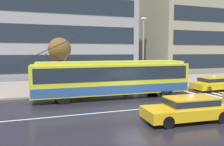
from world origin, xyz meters
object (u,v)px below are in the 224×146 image
object	(u,v)px
pedestrian_walking_past	(80,72)
pedestrian_waiting_by_pole	(55,79)
taxi_oncoming_near	(188,108)
street_lamp	(143,47)
taxi_ahead_of_bus	(214,83)
street_tree_bare	(60,50)
pedestrian_approaching_curb	(126,79)
trolleybus	(112,78)
bus_shelter	(83,69)
pedestrian_at_shelter	(96,78)

from	to	relation	value
pedestrian_walking_past	pedestrian_waiting_by_pole	size ratio (longest dim) A/B	1.19
taxi_oncoming_near	street_lamp	xyz separation A→B (m)	(2.16, 9.67, 3.38)
taxi_ahead_of_bus	street_tree_bare	bearing A→B (deg)	163.94
street_lamp	pedestrian_approaching_curb	bearing A→B (deg)	179.68
taxi_oncoming_near	pedestrian_walking_past	bearing A→B (deg)	107.44
pedestrian_walking_past	pedestrian_waiting_by_pole	world-z (taller)	pedestrian_walking_past
trolleybus	street_tree_bare	bearing A→B (deg)	134.27
pedestrian_waiting_by_pole	street_tree_bare	xyz separation A→B (m)	(0.38, -0.80, 2.67)
pedestrian_approaching_curb	pedestrian_waiting_by_pole	xyz separation A→B (m)	(-6.28, 1.82, 0.01)
pedestrian_walking_past	street_tree_bare	world-z (taller)	street_tree_bare
pedestrian_approaching_curb	pedestrian_walking_past	bearing A→B (deg)	156.30
trolleybus	taxi_oncoming_near	world-z (taller)	trolleybus
trolleybus	bus_shelter	xyz separation A→B (m)	(-1.73, 3.20, 0.47)
trolleybus	pedestrian_approaching_curb	distance (m)	3.57
taxi_ahead_of_bus	pedestrian_waiting_by_pole	size ratio (longest dim) A/B	2.67
trolleybus	street_tree_bare	world-z (taller)	trolleybus
pedestrian_at_shelter	pedestrian_walking_past	world-z (taller)	pedestrian_walking_past
pedestrian_at_shelter	street_tree_bare	bearing A→B (deg)	-172.94
pedestrian_approaching_curb	pedestrian_waiting_by_pole	distance (m)	6.54
pedestrian_approaching_curb	pedestrian_at_shelter	bearing A→B (deg)	150.27
taxi_oncoming_near	street_lamp	world-z (taller)	street_lamp
pedestrian_approaching_curb	street_lamp	world-z (taller)	street_lamp
trolleybus	taxi_ahead_of_bus	distance (m)	9.96
trolleybus	taxi_oncoming_near	xyz separation A→B (m)	(1.86, -6.94, -0.88)
trolleybus	street_tree_bare	xyz separation A→B (m)	(-3.67, 3.77, 2.19)
pedestrian_walking_past	street_lamp	bearing A→B (deg)	-16.89
pedestrian_waiting_by_pole	street_lamp	size ratio (longest dim) A/B	0.25
bus_shelter	taxi_ahead_of_bus	bearing A→B (deg)	-16.03
bus_shelter	street_tree_bare	world-z (taller)	street_tree_bare
bus_shelter	pedestrian_at_shelter	world-z (taller)	bus_shelter
trolleybus	street_tree_bare	distance (m)	5.70
trolleybus	bus_shelter	distance (m)	3.66
pedestrian_waiting_by_pole	taxi_ahead_of_bus	bearing A→B (deg)	-18.64
taxi_ahead_of_bus	pedestrian_walking_past	distance (m)	12.57
pedestrian_approaching_curb	street_lamp	bearing A→B (deg)	-0.32
pedestrian_approaching_curb	pedestrian_walking_past	distance (m)	4.36
taxi_ahead_of_bus	pedestrian_walking_past	world-z (taller)	pedestrian_walking_past
street_lamp	street_tree_bare	size ratio (longest dim) A/B	1.41
trolleybus	pedestrian_walking_past	bearing A→B (deg)	111.07
pedestrian_waiting_by_pole	street_lamp	world-z (taller)	street_lamp
trolleybus	pedestrian_approaching_curb	xyz separation A→B (m)	(2.23, 2.74, -0.49)
pedestrian_at_shelter	street_tree_bare	world-z (taller)	street_tree_bare
pedestrian_walking_past	bus_shelter	bearing A→B (deg)	-90.04
taxi_oncoming_near	pedestrian_waiting_by_pole	distance (m)	12.95
pedestrian_at_shelter	pedestrian_waiting_by_pole	xyz separation A→B (m)	(-3.76, 0.38, 0.02)
pedestrian_waiting_by_pole	street_tree_bare	world-z (taller)	street_tree_bare
trolleybus	pedestrian_waiting_by_pole	bearing A→B (deg)	131.61
bus_shelter	pedestrian_approaching_curb	size ratio (longest dim) A/B	2.59
bus_shelter	street_tree_bare	size ratio (longest dim) A/B	0.89
trolleybus	street_lamp	distance (m)	5.47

